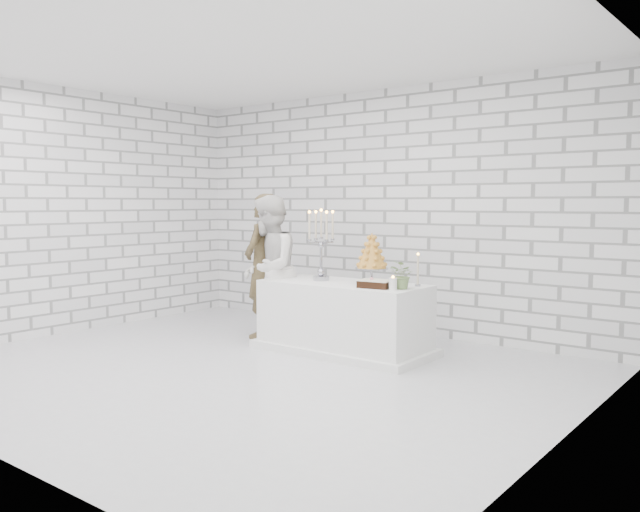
{
  "coord_description": "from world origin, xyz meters",
  "views": [
    {
      "loc": [
        4.32,
        -4.37,
        1.6
      ],
      "look_at": [
        0.22,
        0.9,
        1.05
      ],
      "focal_mm": 36.36,
      "sensor_mm": 36.0,
      "label": 1
    }
  ],
  "objects_px": {
    "cake_table": "(343,317)",
    "candelabra": "(321,245)",
    "bride": "(269,269)",
    "croquembouche": "(372,258)",
    "groom": "(263,266)"
  },
  "relations": [
    {
      "from": "cake_table",
      "to": "candelabra",
      "type": "relative_size",
      "value": 2.29
    },
    {
      "from": "bride",
      "to": "cake_table",
      "type": "bearing_deg",
      "value": 64.49
    },
    {
      "from": "candelabra",
      "to": "bride",
      "type": "bearing_deg",
      "value": -170.62
    },
    {
      "from": "cake_table",
      "to": "croquembouche",
      "type": "bearing_deg",
      "value": 15.96
    },
    {
      "from": "groom",
      "to": "croquembouche",
      "type": "distance_m",
      "value": 1.53
    },
    {
      "from": "groom",
      "to": "croquembouche",
      "type": "height_order",
      "value": "groom"
    },
    {
      "from": "cake_table",
      "to": "candelabra",
      "type": "height_order",
      "value": "candelabra"
    },
    {
      "from": "cake_table",
      "to": "candelabra",
      "type": "distance_m",
      "value": 0.83
    },
    {
      "from": "groom",
      "to": "bride",
      "type": "distance_m",
      "value": 0.29
    },
    {
      "from": "groom",
      "to": "cake_table",
      "type": "bearing_deg",
      "value": 71.34
    },
    {
      "from": "groom",
      "to": "candelabra",
      "type": "height_order",
      "value": "groom"
    },
    {
      "from": "bride",
      "to": "croquembouche",
      "type": "relative_size",
      "value": 3.11
    },
    {
      "from": "bride",
      "to": "groom",
      "type": "bearing_deg",
      "value": -155.2
    },
    {
      "from": "bride",
      "to": "candelabra",
      "type": "height_order",
      "value": "bride"
    },
    {
      "from": "cake_table",
      "to": "croquembouche",
      "type": "distance_m",
      "value": 0.72
    }
  ]
}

